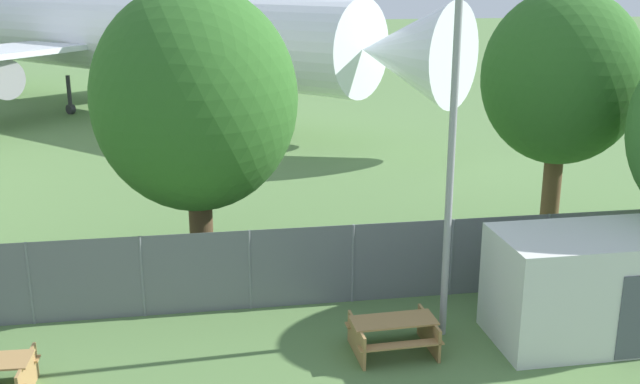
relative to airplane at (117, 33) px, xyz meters
name	(u,v)px	position (x,y,z in m)	size (l,w,h in m)	color
perimeter_fence	(250,270)	(5.52, -28.79, -3.46)	(56.07, 0.07, 2.03)	slate
airplane	(117,33)	(0.00, 0.00, 0.00)	(33.69, 34.02, 13.78)	white
portable_cabin	(585,287)	(12.74, -31.54, -3.23)	(4.03, 2.31, 2.49)	silver
picnic_bench_near_cabin	(393,331)	(8.41, -31.47, -4.00)	(1.88, 1.47, 0.76)	#A37A47
tree_left_of_cabin	(562,78)	(14.57, -26.03, 0.59)	(4.48, 4.48, 7.57)	brown
tree_behind_benches	(195,100)	(4.40, -26.51, 0.34)	(5.24, 5.24, 7.72)	#4C3823
light_mast	(454,92)	(9.75, -30.83, 1.07)	(0.44, 0.44, 9.28)	#99999E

